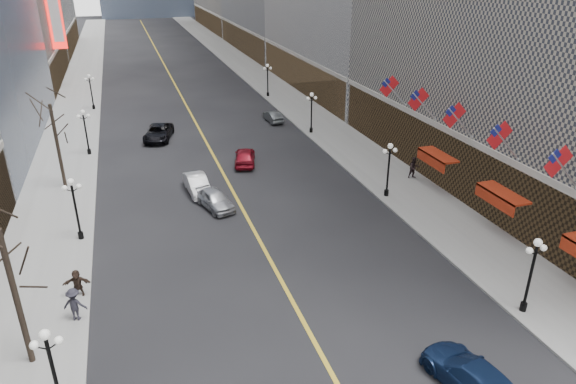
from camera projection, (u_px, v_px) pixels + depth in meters
sidewalk_east at (275, 89)px, 77.59m from camera, size 6.00×230.00×0.15m
sidewalk_west at (78, 103)px, 69.81m from camera, size 6.00×230.00×0.15m
lane_line at (174, 82)px, 82.41m from camera, size 0.25×200.00×0.02m
streetlamp_east_0 at (532, 268)px, 27.19m from camera, size 1.26×0.44×4.52m
streetlamp_east_1 at (389, 164)px, 41.08m from camera, size 1.26×0.44×4.52m
streetlamp_east_2 at (312, 108)px, 56.71m from camera, size 1.26×0.44×4.52m
streetlamp_east_3 at (268, 77)px, 72.34m from camera, size 1.26×0.44×4.52m
streetlamp_west_0 at (52, 365)px, 20.63m from camera, size 1.26×0.44×4.52m
streetlamp_west_1 at (75, 203)px, 34.52m from camera, size 1.26×0.44×4.52m
streetlamp_west_2 at (85, 128)px, 50.15m from camera, size 1.26×0.44×4.52m
streetlamp_west_3 at (91, 88)px, 65.79m from camera, size 1.26×0.44×4.52m
flag_1 at (560, 164)px, 28.97m from camera, size 2.87×0.12×2.87m
flag_2 at (501, 138)px, 33.31m from camera, size 2.87×0.12×2.87m
flag_3 at (456, 117)px, 37.65m from camera, size 2.87×0.12×2.87m
flag_4 at (420, 101)px, 41.99m from camera, size 2.87×0.12×2.87m
flag_5 at (391, 88)px, 46.33m from camera, size 2.87×0.12×2.87m
awning_b at (500, 195)px, 35.26m from camera, size 1.40×4.00×0.93m
awning_c at (436, 156)px, 42.20m from camera, size 1.40×4.00×0.93m
theatre_marquee at (53, 5)px, 73.07m from camera, size 2.00×0.55×12.00m
tree_west_near at (4, 252)px, 22.26m from camera, size 3.60×3.60×7.92m
tree_west_far at (52, 117)px, 41.36m from camera, size 3.60×3.60×7.92m
car_nb_near at (215, 199)px, 40.14m from camera, size 2.99×4.78×1.52m
car_nb_mid at (197, 184)px, 42.80m from camera, size 1.92×4.64×1.49m
car_nb_far at (158, 133)px, 55.62m from camera, size 3.99×6.15×1.57m
car_sb_near at (474, 378)px, 22.85m from camera, size 3.02×5.77×1.60m
car_sb_mid at (245, 156)px, 48.82m from camera, size 3.01×5.00×1.59m
car_sb_far at (273, 116)px, 61.85m from camera, size 1.60×4.08×1.32m
ped_east_walk at (414, 168)px, 45.23m from camera, size 0.95×0.53×1.94m
ped_west_walk at (74, 304)px, 27.24m from camera, size 1.33×0.87×1.91m
ped_west_far at (77, 283)px, 29.29m from camera, size 1.58×0.66×1.65m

